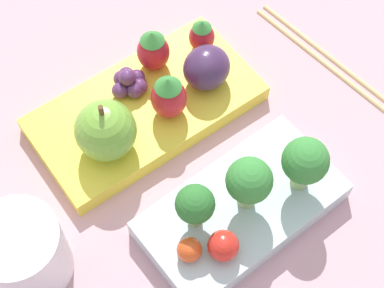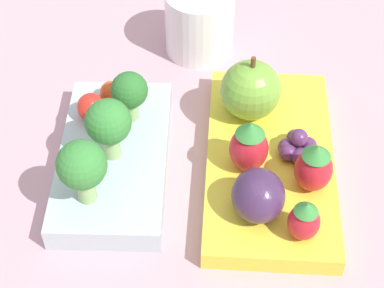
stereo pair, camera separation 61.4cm
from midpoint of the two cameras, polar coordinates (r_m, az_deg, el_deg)
The scene contains 16 objects.
ground_plane at distance 0.52m, azimuth -17.64°, elevation -25.89°, with size 4.00×4.00×0.00m, color #C6939E.
bento_box_savoury at distance 0.50m, azimuth -14.32°, elevation -32.69°, with size 0.19×0.12×0.02m.
bento_box_fruit at distance 0.53m, azimuth -22.54°, elevation -19.06°, with size 0.24×0.15×0.02m.
broccoli_floret_0 at distance 0.46m, azimuth -22.05°, elevation -33.88°, with size 0.03×0.03×0.05m.
broccoli_floret_1 at distance 0.45m, azimuth -15.45°, elevation -32.62°, with size 0.04×0.04×0.06m.
broccoli_floret_2 at distance 0.44m, azimuth -7.98°, elevation -30.95°, with size 0.04×0.04×0.06m.
cherry_tomato_0 at distance 0.49m, azimuth -22.47°, elevation -37.16°, with size 0.02×0.02×0.02m.
cherry_tomato_1 at distance 0.48m, azimuth -18.61°, elevation -37.61°, with size 0.03×0.03×0.03m.
apple at distance 0.50m, azimuth -29.10°, elevation -23.00°, with size 0.06×0.06×0.07m.
strawberry_0 at distance 0.50m, azimuth -16.33°, elevation -11.56°, with size 0.03×0.03×0.04m.
strawberry_1 at distance 0.50m, azimuth -22.18°, elevation -13.38°, with size 0.03×0.03×0.05m.
strawberry_2 at distance 0.49m, azimuth -21.64°, elevation -19.70°, with size 0.03×0.03×0.05m.
plum at distance 0.49m, azimuth -16.60°, elevation -16.13°, with size 0.05×0.04×0.04m.
grape_cluster at distance 0.52m, azimuth -24.83°, elevation -16.68°, with size 0.04×0.04×0.03m.
drinking_cup at distance 0.55m, azimuth -38.65°, elevation -33.02°, with size 0.07×0.07×0.07m.
chopsticks_pair at distance 0.51m, azimuth 0.08°, elevation -14.18°, with size 0.02×0.21×0.01m.
Camera 1 is at (0.21, 0.20, 0.54)m, focal length 60.00 mm.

